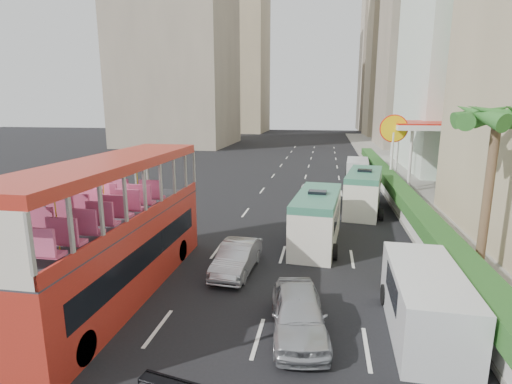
% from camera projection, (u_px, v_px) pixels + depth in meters
% --- Properties ---
extents(ground_plane, '(200.00, 200.00, 0.00)m').
position_uv_depth(ground_plane, '(279.00, 307.00, 13.94)').
color(ground_plane, black).
rests_on(ground_plane, ground).
extents(double_decker_bus, '(2.50, 11.00, 5.06)m').
position_uv_depth(double_decker_bus, '(114.00, 229.00, 14.40)').
color(double_decker_bus, red).
rests_on(double_decker_bus, ground).
extents(car_silver_lane_a, '(1.60, 3.93, 1.27)m').
position_uv_depth(car_silver_lane_a, '(237.00, 272.00, 16.89)').
color(car_silver_lane_a, '#AEB0B5').
rests_on(car_silver_lane_a, ground).
extents(car_silver_lane_b, '(2.20, 4.25, 1.38)m').
position_uv_depth(car_silver_lane_b, '(298.00, 334.00, 12.32)').
color(car_silver_lane_b, '#AEB0B5').
rests_on(car_silver_lane_b, ground).
extents(van_asset, '(2.58, 5.37, 1.48)m').
position_uv_depth(van_asset, '(317.00, 205.00, 27.96)').
color(van_asset, silver).
rests_on(van_asset, ground).
extents(minibus_near, '(2.49, 6.05, 2.62)m').
position_uv_depth(minibus_near, '(317.00, 219.00, 19.99)').
color(minibus_near, silver).
rests_on(minibus_near, ground).
extents(minibus_far, '(2.90, 6.23, 2.66)m').
position_uv_depth(minibus_far, '(364.00, 192.00, 26.18)').
color(minibus_far, silver).
rests_on(minibus_far, ground).
extents(panel_van_near, '(2.14, 5.09, 2.02)m').
position_uv_depth(panel_van_near, '(425.00, 302.00, 12.22)').
color(panel_van_near, silver).
rests_on(panel_van_near, ground).
extents(panel_van_far, '(2.23, 4.90, 1.91)m').
position_uv_depth(panel_van_far, '(357.00, 170.00, 37.29)').
color(panel_van_far, silver).
rests_on(panel_van_far, ground).
extents(sidewalk, '(6.00, 120.00, 0.18)m').
position_uv_depth(sidewalk, '(408.00, 181.00, 36.47)').
color(sidewalk, '#99968C').
rests_on(sidewalk, ground).
extents(kerb_wall, '(0.30, 44.00, 1.00)m').
position_uv_depth(kerb_wall, '(397.00, 202.00, 26.23)').
color(kerb_wall, silver).
rests_on(kerb_wall, sidewalk).
extents(hedge, '(1.10, 44.00, 0.70)m').
position_uv_depth(hedge, '(398.00, 189.00, 26.04)').
color(hedge, '#2D6626').
rests_on(hedge, kerb_wall).
extents(palm_tree, '(0.36, 0.36, 6.40)m').
position_uv_depth(palm_tree, '(488.00, 196.00, 15.76)').
color(palm_tree, brown).
rests_on(palm_tree, sidewalk).
extents(shell_station, '(6.50, 8.00, 5.50)m').
position_uv_depth(shell_station, '(428.00, 155.00, 33.81)').
color(shell_station, silver).
rests_on(shell_station, ground).
extents(tower_far_a, '(14.00, 14.00, 44.00)m').
position_uv_depth(tower_far_a, '(404.00, 32.00, 85.28)').
color(tower_far_a, tan).
rests_on(tower_far_a, ground).
extents(tower_far_b, '(14.00, 14.00, 40.00)m').
position_uv_depth(tower_far_b, '(388.00, 55.00, 106.87)').
color(tower_far_b, '#A1937E').
rests_on(tower_far_b, ground).
extents(tower_left_b, '(16.00, 16.00, 46.00)m').
position_uv_depth(tower_left_b, '(234.00, 39.00, 99.29)').
color(tower_left_b, tan).
rests_on(tower_left_b, ground).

